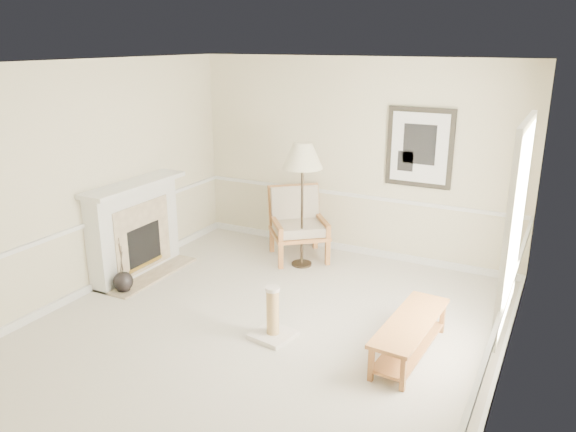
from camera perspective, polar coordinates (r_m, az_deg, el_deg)
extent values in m
plane|color=silver|center=(6.45, -2.56, -11.42)|extent=(5.50, 5.50, 0.00)
cube|color=beige|center=(8.31, 6.81, 5.80)|extent=(5.00, 0.04, 2.90)
cube|color=beige|center=(3.93, -23.49, -9.25)|extent=(5.00, 0.04, 2.90)
cube|color=beige|center=(7.43, -19.73, 3.48)|extent=(0.04, 5.50, 2.90)
cube|color=beige|center=(5.17, 22.04, -2.67)|extent=(0.04, 5.50, 2.90)
cube|color=white|center=(5.65, -2.97, 15.25)|extent=(5.00, 5.50, 0.04)
cube|color=white|center=(8.69, 6.43, -3.30)|extent=(4.95, 0.04, 0.10)
cube|color=white|center=(8.42, 6.62, 2.12)|extent=(4.95, 0.04, 0.05)
cube|color=white|center=(5.54, 22.13, -0.84)|extent=(0.03, 1.20, 1.80)
cube|color=white|center=(5.54, 22.03, -0.82)|extent=(0.05, 1.34, 1.94)
cube|color=black|center=(7.96, 13.24, 6.78)|extent=(0.92, 0.04, 1.10)
cube|color=white|center=(7.94, 13.19, 6.75)|extent=(0.78, 0.01, 0.96)
cube|color=black|center=(7.93, 13.21, 7.10)|extent=(0.45, 0.01, 0.55)
cube|color=white|center=(7.96, -15.33, -1.40)|extent=(0.28, 1.50, 1.25)
cube|color=white|center=(7.75, -15.44, 3.13)|extent=(0.46, 1.64, 0.06)
cube|color=#C6B28E|center=(7.89, -14.50, -2.08)|extent=(0.02, 1.05, 0.95)
cube|color=black|center=(7.93, -14.38, -2.98)|extent=(0.02, 0.62, 0.58)
cube|color=gold|center=(8.02, -14.21, -4.73)|extent=(0.01, 0.66, 0.05)
cube|color=#C6B28E|center=(8.07, -14.14, -5.68)|extent=(0.60, 1.50, 0.03)
sphere|color=black|center=(7.56, -16.40, -6.40)|extent=(0.26, 0.26, 0.26)
cylinder|color=black|center=(7.61, -16.33, -7.16)|extent=(0.17, 0.17, 0.07)
cylinder|color=black|center=(7.44, -16.62, -4.04)|extent=(0.06, 0.10, 0.40)
cylinder|color=black|center=(7.45, -16.60, -4.27)|extent=(0.08, 0.12, 0.33)
cylinder|color=black|center=(7.43, -16.64, -3.81)|extent=(0.04, 0.05, 0.48)
cube|color=#995B31|center=(7.95, -0.75, -3.94)|extent=(0.09, 0.09, 0.42)
cube|color=#995B31|center=(8.59, -1.65, -2.29)|extent=(0.09, 0.09, 0.42)
cube|color=#995B31|center=(8.11, 4.04, -3.56)|extent=(0.09, 0.09, 0.42)
cube|color=#995B31|center=(8.73, 2.80, -1.97)|extent=(0.09, 0.09, 0.42)
cube|color=#995B31|center=(8.28, 1.12, -1.76)|extent=(1.10, 1.10, 0.06)
cube|color=#995B31|center=(8.50, 0.59, 1.21)|extent=(0.72, 0.63, 0.61)
cube|color=#995B31|center=(8.15, -1.23, -0.67)|extent=(0.55, 0.64, 0.06)
cube|color=#995B31|center=(8.30, 3.44, -0.36)|extent=(0.55, 0.64, 0.06)
cube|color=silver|center=(8.24, 1.12, -1.10)|extent=(1.00, 1.00, 0.13)
cube|color=silver|center=(8.43, 0.69, 1.23)|extent=(0.69, 0.62, 0.55)
cylinder|color=black|center=(8.15, 1.40, -4.88)|extent=(0.29, 0.29, 0.03)
cylinder|color=black|center=(7.88, 1.44, 0.61)|extent=(0.04, 0.04, 1.61)
cone|color=beige|center=(7.69, 1.48, 6.18)|extent=(0.63, 0.63, 0.35)
cube|color=#995B31|center=(5.94, 12.36, -10.46)|extent=(0.50, 1.41, 0.04)
cube|color=#995B31|center=(6.07, 12.19, -12.78)|extent=(0.43, 1.31, 0.03)
cube|color=#995B31|center=(5.56, 8.44, -14.65)|extent=(0.05, 0.05, 0.36)
cube|color=#995B31|center=(5.47, 11.61, -15.43)|extent=(0.05, 0.05, 0.36)
cube|color=#995B31|center=(6.61, 12.74, -9.39)|extent=(0.05, 0.05, 0.36)
cube|color=#995B31|center=(6.53, 15.41, -9.94)|extent=(0.05, 0.05, 0.36)
cube|color=white|center=(6.29, -1.54, -11.99)|extent=(0.49, 0.49, 0.05)
cylinder|color=tan|center=(6.15, -1.56, -9.73)|extent=(0.14, 0.14, 0.51)
cylinder|color=white|center=(6.03, -1.59, -7.41)|extent=(0.16, 0.16, 0.04)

